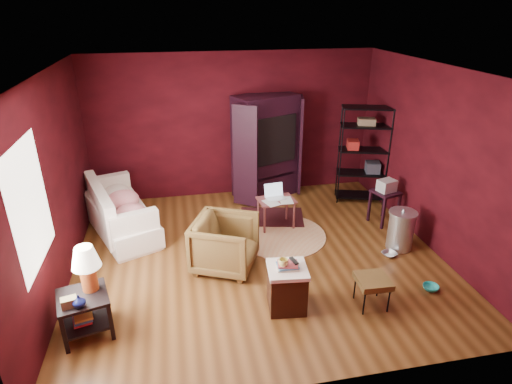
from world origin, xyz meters
TOP-DOWN VIEW (x-y plane):
  - room at (-0.04, -0.01)m, footprint 5.54×5.04m
  - sofa at (-2.15, 1.22)m, footprint 1.30×2.04m
  - armchair at (-0.54, -0.20)m, footprint 1.07×1.10m
  - pet_bowl_steel at (2.00, -0.39)m, footprint 0.23×0.13m
  - pet_bowl_turquoise at (2.15, -1.30)m, footprint 0.22×0.08m
  - vase at (-2.31, -1.44)m, footprint 0.18×0.18m
  - mug at (0.04, -1.30)m, footprint 0.14×0.13m
  - side_table at (-2.28, -1.18)m, footprint 0.67×0.67m
  - sofa_cushions at (-2.17, 1.23)m, footprint 1.30×2.05m
  - hamper at (0.11, -1.26)m, footprint 0.54×0.54m
  - footstool at (1.19, -1.43)m, footprint 0.42×0.42m
  - rug_round at (0.49, 0.55)m, footprint 1.77×1.77m
  - rug_oriental at (0.49, 1.21)m, footprint 1.28×0.99m
  - laptop_desk at (0.48, 0.88)m, footprint 0.66×0.54m
  - tv_armoire at (0.60, 2.23)m, footprint 1.48×1.19m
  - wire_shelving at (2.38, 1.63)m, footprint 0.99×0.63m
  - small_stand at (2.39, 0.65)m, footprint 0.51×0.51m
  - trash_can at (2.25, -0.19)m, footprint 0.47×0.47m

SIDE VIEW (x-z plane):
  - rug_round at x=0.49m, z-range 0.00..0.01m
  - rug_oriental at x=0.49m, z-range 0.01..0.02m
  - pet_bowl_turquoise at x=2.15m, z-range 0.00..0.21m
  - pet_bowl_steel at x=2.00m, z-range 0.00..0.23m
  - hamper at x=0.11m, z-range -0.03..0.66m
  - trash_can at x=2.25m, z-range -0.02..0.67m
  - footstool at x=1.19m, z-range 0.15..0.57m
  - sofa at x=-2.15m, z-range 0.00..0.77m
  - sofa_cushions at x=-2.17m, z-range -0.01..0.79m
  - armchair at x=-0.54m, z-range 0.00..0.87m
  - laptop_desk at x=0.48m, z-range 0.09..0.85m
  - vase at x=-2.31m, z-range 0.53..0.67m
  - small_stand at x=2.39m, z-range 0.20..1.02m
  - side_table at x=-2.28m, z-range 0.11..1.21m
  - mug at x=0.04m, z-range 0.67..0.79m
  - wire_shelving at x=2.38m, z-range 0.09..1.96m
  - tv_armoire at x=0.60m, z-range 0.04..2.07m
  - room at x=-0.04m, z-range -0.02..2.82m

